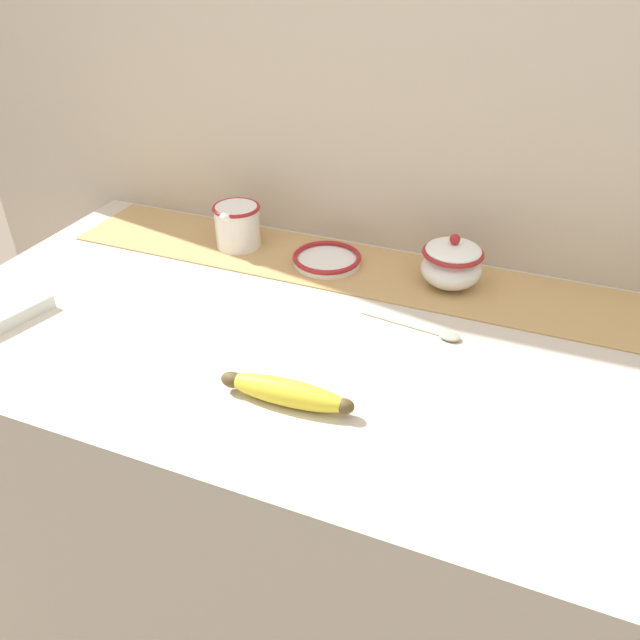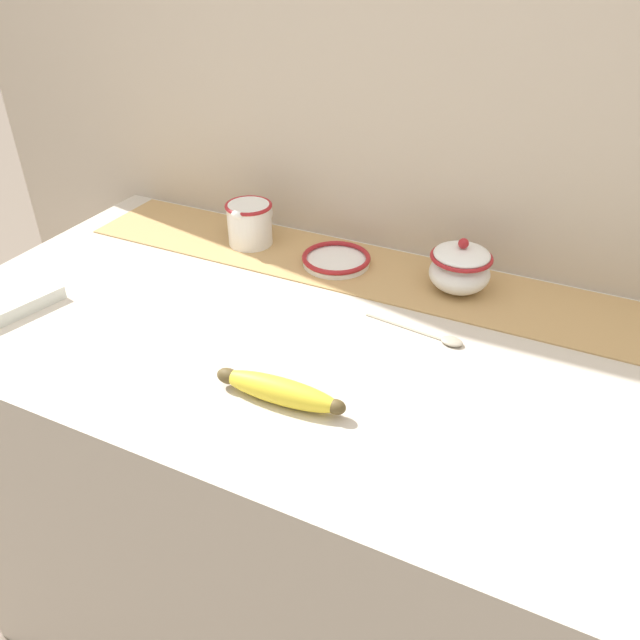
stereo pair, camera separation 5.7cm
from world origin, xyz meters
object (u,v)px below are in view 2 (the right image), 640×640
(sugar_bowl, at_px, (460,268))
(spoon, at_px, (444,339))
(napkin_stack, at_px, (3,296))
(small_dish, at_px, (336,260))
(banana, at_px, (279,391))
(cream_pitcher, at_px, (250,222))

(sugar_bowl, relative_size, spoon, 0.63)
(sugar_bowl, relative_size, napkin_stack, 0.73)
(sugar_bowl, distance_m, small_dish, 0.26)
(sugar_bowl, distance_m, napkin_stack, 0.86)
(spoon, bearing_deg, napkin_stack, -156.30)
(small_dish, height_order, napkin_stack, napkin_stack)
(spoon, bearing_deg, sugar_bowl, 105.36)
(sugar_bowl, bearing_deg, napkin_stack, -151.62)
(small_dish, distance_m, spoon, 0.33)
(banana, relative_size, spoon, 1.15)
(cream_pitcher, distance_m, small_dish, 0.21)
(banana, bearing_deg, cream_pitcher, 125.61)
(spoon, distance_m, napkin_stack, 0.81)
(napkin_stack, bearing_deg, banana, -2.40)
(small_dish, height_order, spoon, small_dish)
(small_dish, xyz_separation_m, spoon, (0.28, -0.17, -0.01))
(cream_pitcher, bearing_deg, small_dish, -2.14)
(small_dish, bearing_deg, sugar_bowl, 1.51)
(cream_pitcher, xyz_separation_m, small_dish, (0.21, -0.01, -0.04))
(cream_pitcher, relative_size, banana, 0.56)
(cream_pitcher, distance_m, sugar_bowl, 0.46)
(sugar_bowl, bearing_deg, cream_pitcher, 179.86)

